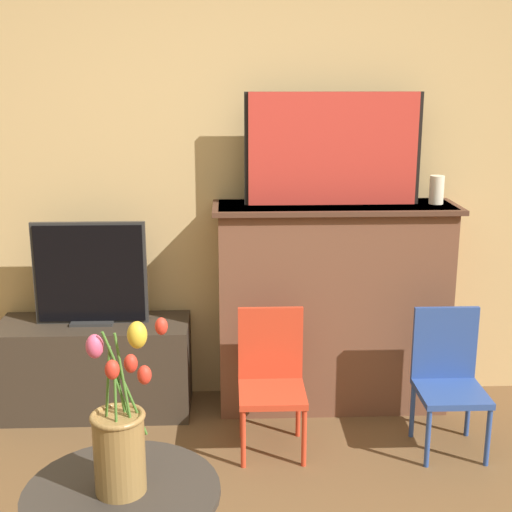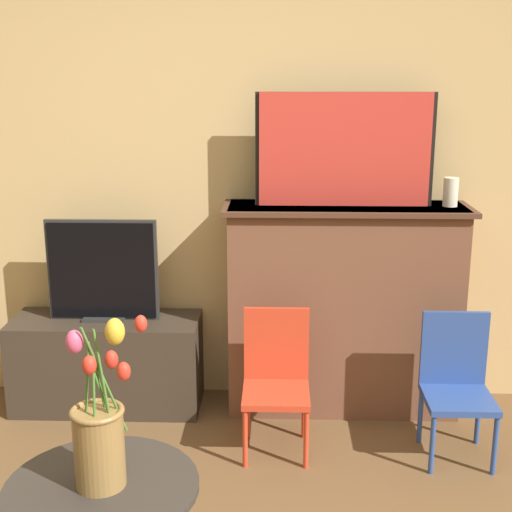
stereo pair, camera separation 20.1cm
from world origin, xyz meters
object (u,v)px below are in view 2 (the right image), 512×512
object	(u,v)px
tv_monitor	(103,272)
vase_tulips	(100,434)
chair_blue	(456,380)
chair_red	(276,375)
painting	(344,150)

from	to	relation	value
tv_monitor	vase_tulips	size ratio (longest dim) A/B	1.08
tv_monitor	vase_tulips	world-z (taller)	vase_tulips
chair_blue	tv_monitor	bearing A→B (deg)	166.16
chair_red	chair_blue	bearing A→B (deg)	-1.96
painting	chair_blue	size ratio (longest dim) A/B	1.32
chair_blue	vase_tulips	distance (m)	1.88
painting	chair_red	xyz separation A→B (m)	(-0.33, -0.44, -1.03)
tv_monitor	vase_tulips	distance (m)	1.71
chair_blue	vase_tulips	xyz separation A→B (m)	(-1.37, -1.23, 0.37)
painting	tv_monitor	bearing A→B (deg)	-178.25
painting	vase_tulips	xyz separation A→B (m)	(-0.85, -1.70, -0.66)
painting	vase_tulips	world-z (taller)	painting
chair_blue	chair_red	bearing A→B (deg)	178.04
chair_red	vase_tulips	world-z (taller)	vase_tulips
painting	chair_blue	distance (m)	1.24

